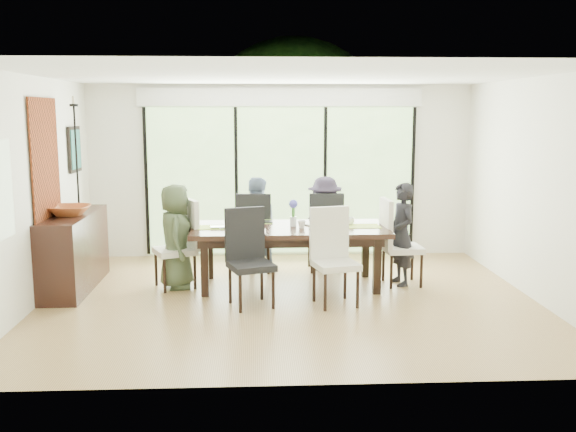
{
  "coord_description": "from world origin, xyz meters",
  "views": [
    {
      "loc": [
        -0.4,
        -7.59,
        2.28
      ],
      "look_at": [
        0.0,
        0.25,
        1.0
      ],
      "focal_mm": 40.0,
      "sensor_mm": 36.0,
      "label": 1
    }
  ],
  "objects_px": {
    "person_left_end": "(176,236)",
    "person_far_right": "(325,224)",
    "bowl": "(69,210)",
    "chair_left_end": "(175,244)",
    "person_far_left": "(255,225)",
    "table_top": "(290,229)",
    "laptop": "(224,228)",
    "chair_near_left": "(251,258)",
    "chair_right_end": "(403,242)",
    "cup_b": "(302,224)",
    "vase": "(293,221)",
    "sideboard": "(74,251)",
    "chair_far_left": "(255,231)",
    "cup_a": "(236,222)",
    "chair_far_right": "(324,230)",
    "chair_near_right": "(336,257)",
    "cup_c": "(349,221)",
    "person_right_end": "(401,234)"
  },
  "relations": [
    {
      "from": "person_left_end",
      "to": "bowl",
      "type": "height_order",
      "value": "person_left_end"
    },
    {
      "from": "chair_near_right",
      "to": "person_left_end",
      "type": "xyz_separation_m",
      "value": [
        -1.98,
        0.87,
        0.1
      ]
    },
    {
      "from": "cup_b",
      "to": "bowl",
      "type": "xyz_separation_m",
      "value": [
        -2.95,
        0.03,
        0.2
      ]
    },
    {
      "from": "cup_a",
      "to": "chair_far_left",
      "type": "bearing_deg",
      "value": 70.35
    },
    {
      "from": "chair_far_left",
      "to": "person_right_end",
      "type": "relative_size",
      "value": 0.85
    },
    {
      "from": "vase",
      "to": "cup_c",
      "type": "xyz_separation_m",
      "value": [
        0.75,
        0.05,
        -0.01
      ]
    },
    {
      "from": "chair_near_left",
      "to": "chair_left_end",
      "type": "bearing_deg",
      "value": 120.15
    },
    {
      "from": "chair_far_left",
      "to": "person_left_end",
      "type": "relative_size",
      "value": 0.85
    },
    {
      "from": "chair_far_left",
      "to": "person_left_end",
      "type": "xyz_separation_m",
      "value": [
        -1.03,
        -0.85,
        0.1
      ]
    },
    {
      "from": "person_left_end",
      "to": "chair_left_end",
      "type": "bearing_deg",
      "value": 84.61
    },
    {
      "from": "laptop",
      "to": "cup_b",
      "type": "bearing_deg",
      "value": -4.72
    },
    {
      "from": "chair_far_left",
      "to": "chair_far_right",
      "type": "distance_m",
      "value": 1.0
    },
    {
      "from": "table_top",
      "to": "chair_far_right",
      "type": "distance_m",
      "value": 1.03
    },
    {
      "from": "chair_left_end",
      "to": "chair_near_right",
      "type": "height_order",
      "value": "same"
    },
    {
      "from": "table_top",
      "to": "cup_c",
      "type": "bearing_deg",
      "value": 7.13
    },
    {
      "from": "chair_near_left",
      "to": "person_far_left",
      "type": "height_order",
      "value": "person_far_left"
    },
    {
      "from": "cup_c",
      "to": "chair_far_left",
      "type": "bearing_deg",
      "value": 149.04
    },
    {
      "from": "chair_right_end",
      "to": "cup_b",
      "type": "relative_size",
      "value": 11.0
    },
    {
      "from": "bowl",
      "to": "chair_left_end",
      "type": "bearing_deg",
      "value": 3.07
    },
    {
      "from": "table_top",
      "to": "chair_near_right",
      "type": "height_order",
      "value": "chair_near_right"
    },
    {
      "from": "vase",
      "to": "chair_near_left",
      "type": "bearing_deg",
      "value": -120.87
    },
    {
      "from": "chair_near_right",
      "to": "person_far_left",
      "type": "relative_size",
      "value": 0.85
    },
    {
      "from": "chair_right_end",
      "to": "bowl",
      "type": "bearing_deg",
      "value": 87.59
    },
    {
      "from": "chair_near_right",
      "to": "person_left_end",
      "type": "distance_m",
      "value": 2.17
    },
    {
      "from": "person_far_left",
      "to": "table_top",
      "type": "bearing_deg",
      "value": 117.59
    },
    {
      "from": "person_far_left",
      "to": "chair_near_left",
      "type": "bearing_deg",
      "value": 87.44
    },
    {
      "from": "cup_b",
      "to": "sideboard",
      "type": "distance_m",
      "value": 2.98
    },
    {
      "from": "chair_far_right",
      "to": "sideboard",
      "type": "distance_m",
      "value": 3.45
    },
    {
      "from": "cup_b",
      "to": "table_top",
      "type": "bearing_deg",
      "value": 146.31
    },
    {
      "from": "person_far_left",
      "to": "cup_b",
      "type": "xyz_separation_m",
      "value": [
        0.6,
        -0.93,
        0.16
      ]
    },
    {
      "from": "chair_left_end",
      "to": "chair_right_end",
      "type": "xyz_separation_m",
      "value": [
        3.0,
        0.0,
        0.0
      ]
    },
    {
      "from": "laptop",
      "to": "cup_c",
      "type": "xyz_separation_m",
      "value": [
        1.65,
        0.2,
        0.04
      ]
    },
    {
      "from": "chair_near_right",
      "to": "cup_a",
      "type": "height_order",
      "value": "chair_near_right"
    },
    {
      "from": "table_top",
      "to": "person_far_right",
      "type": "relative_size",
      "value": 1.86
    },
    {
      "from": "person_far_right",
      "to": "cup_c",
      "type": "bearing_deg",
      "value": 98.07
    },
    {
      "from": "chair_right_end",
      "to": "chair_near_right",
      "type": "xyz_separation_m",
      "value": [
        -1.0,
        -0.87,
        0.0
      ]
    },
    {
      "from": "chair_right_end",
      "to": "sideboard",
      "type": "distance_m",
      "value": 4.3
    },
    {
      "from": "laptop",
      "to": "chair_far_left",
      "type": "bearing_deg",
      "value": 62.45
    },
    {
      "from": "person_far_right",
      "to": "cup_c",
      "type": "relative_size",
      "value": 10.4
    },
    {
      "from": "laptop",
      "to": "bowl",
      "type": "xyz_separation_m",
      "value": [
        -1.95,
        0.03,
        0.24
      ]
    },
    {
      "from": "person_left_end",
      "to": "person_far_right",
      "type": "relative_size",
      "value": 1.0
    },
    {
      "from": "chair_far_left",
      "to": "person_right_end",
      "type": "xyz_separation_m",
      "value": [
        1.93,
        -0.85,
        0.1
      ]
    },
    {
      "from": "chair_near_right",
      "to": "cup_a",
      "type": "relative_size",
      "value": 8.87
    },
    {
      "from": "table_top",
      "to": "sideboard",
      "type": "height_order",
      "value": "sideboard"
    },
    {
      "from": "table_top",
      "to": "laptop",
      "type": "height_order",
      "value": "laptop"
    },
    {
      "from": "chair_left_end",
      "to": "chair_far_left",
      "type": "height_order",
      "value": "same"
    },
    {
      "from": "person_left_end",
      "to": "person_far_right",
      "type": "height_order",
      "value": "same"
    },
    {
      "from": "table_top",
      "to": "cup_b",
      "type": "xyz_separation_m",
      "value": [
        0.15,
        -0.1,
        0.08
      ]
    },
    {
      "from": "sideboard",
      "to": "chair_left_end",
      "type": "bearing_deg",
      "value": -1.33
    },
    {
      "from": "cup_b",
      "to": "chair_far_left",
      "type": "bearing_deg",
      "value": 122.28
    }
  ]
}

